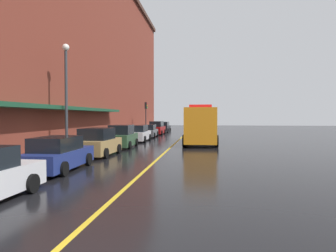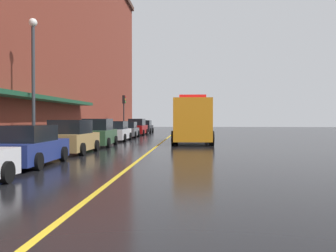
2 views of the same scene
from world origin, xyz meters
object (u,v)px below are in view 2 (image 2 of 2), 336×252
Objects in this scene: parked_car_2 at (72,138)px; parked_car_6 at (137,127)px; parked_car_3 at (98,133)px; parked_car_5 at (128,130)px; parking_meter_1 at (65,132)px; parked_car_4 at (116,132)px; parked_car_1 at (29,146)px; traffic_light_near at (124,107)px; parking_meter_0 at (101,128)px; street_lamp_left at (33,70)px; utility_truck at (192,121)px; parked_car_7 at (144,127)px.

parked_car_6 reaches higher than parked_car_2.
parked_car_5 is (-0.10, 12.15, -0.13)m from parked_car_3.
parked_car_6 is at bearing 85.80° from parking_meter_1.
parked_car_4 reaches higher than parking_meter_1.
parked_car_1 is 27.89m from traffic_light_near.
parked_car_2 is at bearing -64.08° from parking_meter_1.
parking_meter_0 is (-1.32, 17.37, 0.31)m from parked_car_1.
street_lamp_left is (-0.60, -3.10, 3.34)m from parking_meter_1.
utility_truck is at bearing 41.41° from parking_meter_1.
parked_car_7 is 30.08m from street_lamp_left.
parking_meter_0 is 9.32m from parking_meter_1.
parked_car_5 is at bearing 179.75° from parked_car_7.
parked_car_3 is 7.63m from utility_truck.
parked_car_2 is 11.43m from parked_car_4.
parked_car_6 is at bearing -156.06° from utility_truck.
utility_truck reaches higher than parked_car_3.
parking_meter_1 is at bearing 176.51° from parked_car_6.
parked_car_7 is at bearing -2.36° from parked_car_5.
utility_truck is at bearing -18.22° from parking_meter_0.
parked_car_3 reaches higher than parked_car_4.
parked_car_1 is at bearing -87.39° from traffic_light_near.
street_lamp_left is (-1.98, -11.80, 3.62)m from parked_car_4.
parking_meter_1 is (-7.70, -6.79, -0.60)m from utility_truck.
parked_car_1 is at bearing 178.10° from parked_car_5.
traffic_light_near is at bearing 4.47° from parked_car_2.
parking_meter_0 is (-1.37, -5.28, 0.33)m from parked_car_5.
parked_car_7 is 26.73m from parking_meter_1.
parking_meter_1 is (-1.32, 8.05, 0.31)m from parked_car_1.
parked_car_2 reaches higher than parked_car_7.
traffic_light_near reaches higher than parked_car_4.
parked_car_6 is (0.11, 11.55, 0.08)m from parked_car_4.
parked_car_1 is at bearing 178.97° from parked_car_4.
parking_meter_1 is 4.59m from street_lamp_left.
utility_truck reaches higher than parking_meter_0.
parked_car_6 is at bearing 0.84° from parked_car_2.
traffic_light_near is (0.06, 19.71, 2.10)m from parking_meter_1.
street_lamp_left is at bearing 102.05° from parked_car_2.
utility_truck is at bearing 49.99° from street_lamp_left.
parked_car_7 is 1.05× the size of traffic_light_near.
street_lamp_left reaches higher than parked_car_4.
parked_car_2 is 29.42m from parked_car_7.
parking_meter_0 is at bearing 10.65° from parked_car_3.
utility_truck is at bearing -56.62° from parked_car_3.
parked_car_4 is at bearing -1.58° from parked_car_1.
parked_car_3 is at bearing 59.15° from parking_meter_1.
street_lamp_left reaches higher than traffic_light_near.
parked_car_2 is 0.46× the size of utility_truck.
street_lamp_left is 22.85m from traffic_light_near.
traffic_light_near is at bearing 12.60° from parked_car_5.
traffic_light_near reaches higher than parked_car_6.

